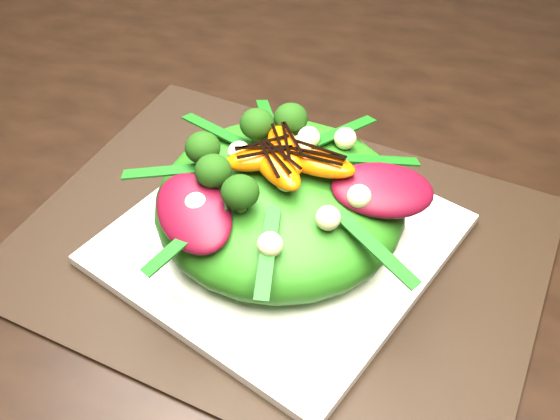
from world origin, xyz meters
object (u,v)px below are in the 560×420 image
(salad_bowl, at_px, (280,229))
(lettuce_mound, at_px, (280,202))
(placemat, at_px, (280,244))
(plate_base, at_px, (280,239))
(orange_segment, at_px, (267,148))
(dining_table, at_px, (244,131))

(salad_bowl, distance_m, lettuce_mound, 0.03)
(placemat, distance_m, salad_bowl, 0.02)
(salad_bowl, bearing_deg, lettuce_mound, 0.00)
(plate_base, height_order, lettuce_mound, lettuce_mound)
(orange_segment, bearing_deg, dining_table, 116.38)
(salad_bowl, height_order, lettuce_mound, lettuce_mound)
(dining_table, relative_size, salad_bowl, 7.21)
(placemat, height_order, orange_segment, orange_segment)
(lettuce_mound, bearing_deg, salad_bowl, 180.00)
(dining_table, distance_m, salad_bowl, 0.20)
(dining_table, relative_size, plate_base, 6.17)
(placemat, distance_m, lettuce_mound, 0.05)
(dining_table, xyz_separation_m, placemat, (0.09, -0.17, 0.02))
(salad_bowl, distance_m, orange_segment, 0.08)
(placemat, bearing_deg, salad_bowl, 0.00)
(plate_base, xyz_separation_m, lettuce_mound, (0.00, 0.00, 0.05))
(plate_base, height_order, salad_bowl, salad_bowl)
(plate_base, relative_size, lettuce_mound, 1.23)
(dining_table, bearing_deg, plate_base, -61.34)
(dining_table, height_order, plate_base, dining_table)
(salad_bowl, bearing_deg, orange_segment, 138.59)
(lettuce_mound, height_order, orange_segment, orange_segment)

